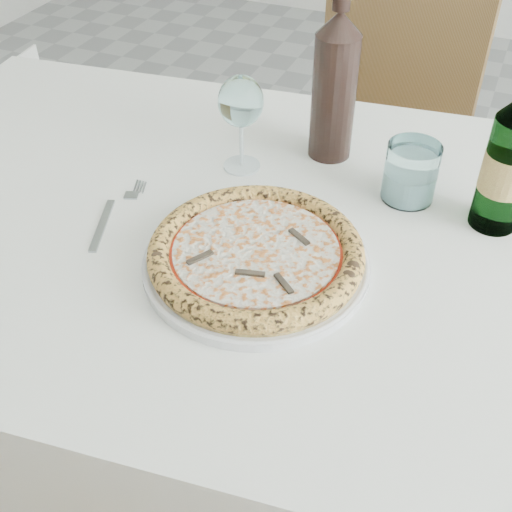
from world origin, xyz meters
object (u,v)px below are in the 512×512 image
Objects in this scene: dining_table at (280,268)px; wine_bottle at (335,85)px; wine_glass at (241,104)px; plate at (256,262)px; chair_far at (379,123)px; pizza at (256,253)px; tumbler at (410,176)px; beer_bottle at (510,161)px.

wine_bottle is (0.00, 0.23, 0.22)m from dining_table.
plate is at bearing -61.86° from wine_glass.
dining_table is 1.70× the size of chair_far.
plate is at bearing -19.36° from pizza.
plate is 0.35m from wine_bottle.
pizza is at bearing 160.64° from plate.
dining_table is at bearing -46.63° from wine_glass.
dining_table is 0.25m from tumbler.
chair_far is at bearing 92.11° from wine_bottle.
tumbler is (0.16, 0.15, 0.13)m from dining_table.
beer_bottle is (0.42, 0.00, -0.01)m from wine_glass.
wine_glass is 0.42m from beer_bottle.
chair_far is at bearing 91.20° from pizza.
pizza reaches higher than plate.
tumbler reaches higher than plate.
chair_far reaches higher than plate.
dining_table is 0.38m from beer_bottle.
pizza is 1.83× the size of wine_glass.
pizza is 0.39m from beer_bottle.
beer_bottle is (0.29, 0.23, 0.10)m from plate.
beer_bottle is at bearing 38.45° from plate.
dining_table is 4.94× the size of plate.
dining_table is at bearing -88.64° from chair_far.
tumbler is at bearing 4.24° from wine_glass.
dining_table is 0.27m from wine_glass.
chair_far is at bearing 105.80° from tumbler.
chair_far is 3.07× the size of pizza.
wine_glass is 0.60× the size of beer_bottle.
beer_bottle is at bearing -7.41° from tumbler.
wine_bottle reaches higher than pizza.
wine_glass is (-0.12, 0.23, 0.11)m from plate.
wine_bottle is at bearing -87.89° from chair_far.
pizza is (0.02, -0.88, 0.25)m from chair_far.
chair_far is 0.70m from tumbler.
beer_bottle is 0.90× the size of wine_bottle.
dining_table is 5.22× the size of pizza.
plate is 1.04× the size of wine_bottle.
chair_far is 0.91m from pizza.
beer_bottle reaches higher than chair_far.
pizza is at bearing -61.86° from wine_glass.
wine_glass is at bearing 118.14° from pizza.
dining_table is 0.14m from plate.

